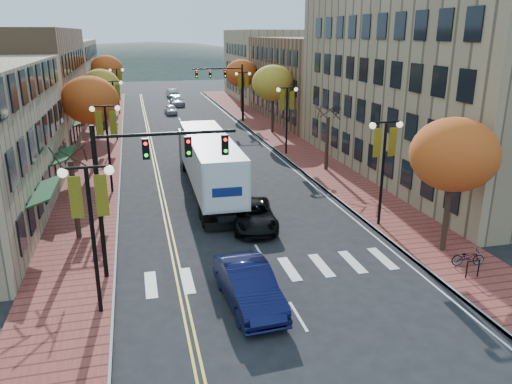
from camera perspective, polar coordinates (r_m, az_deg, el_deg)
ground at (r=21.84m, az=3.15°, el=-11.32°), size 200.00×200.00×0.00m
sidewalk_left at (r=51.91m, az=-17.24°, el=5.27°), size 4.00×85.00×0.15m
sidewalk_right at (r=53.84m, az=2.31°, el=6.48°), size 4.00×85.00×0.15m
building_left_mid at (r=55.62m, az=-25.97°, el=10.76°), size 12.00×24.00×11.00m
building_left_far at (r=80.24m, az=-22.42°, el=12.29°), size 12.00×26.00×9.50m
building_right_near at (r=42.02m, az=21.91°, el=12.30°), size 15.00×28.00×15.00m
building_right_mid at (r=65.14m, az=8.25°, el=12.66°), size 15.00×24.00×10.00m
building_right_far at (r=85.86m, az=2.66°, el=14.35°), size 15.00×20.00×11.00m
tree_left_a at (r=27.72m, az=-19.99°, el=-0.88°), size 0.28×0.28×4.20m
tree_left_b at (r=42.66m, az=-18.44°, el=9.93°), size 4.48×4.48×7.21m
tree_left_c at (r=58.58m, az=-17.35°, el=11.55°), size 4.16×4.16×6.69m
tree_left_d at (r=76.46m, az=-16.72°, el=13.30°), size 4.61×4.61×7.42m
tree_right_a at (r=25.60m, az=21.69°, el=3.98°), size 4.16×4.16×6.69m
tree_right_b at (r=39.97m, az=8.12°, el=5.53°), size 0.28×0.28×4.20m
tree_right_c at (r=54.49m, az=1.94°, el=12.33°), size 4.48×4.48×7.21m
tree_right_d at (r=69.99m, az=-1.70°, el=13.41°), size 4.35×4.35×7.00m
lamp_left_a at (r=19.37m, az=-18.39°, el=-2.20°), size 1.96×0.36×6.05m
lamp_left_b at (r=34.84m, az=-16.67°, el=6.59°), size 1.96×0.36×6.05m
lamp_left_c at (r=52.63m, az=-15.94°, el=10.22°), size 1.96×0.36×6.05m
lamp_left_d at (r=70.53m, az=-15.57°, el=12.01°), size 1.96×0.36×6.05m
lamp_right_a at (r=28.29m, az=14.42°, el=4.31°), size 1.96×0.36×6.05m
lamp_right_b at (r=44.68m, az=3.55°, el=9.62°), size 1.96×0.36×6.05m
lamp_right_c at (r=61.97m, az=-1.48°, el=11.92°), size 1.96×0.36×6.05m
traffic_mast_near at (r=21.97m, az=-12.79°, el=2.33°), size 6.10×0.35×7.00m
traffic_mast_far at (r=61.51m, az=-3.37°, el=12.44°), size 6.10×0.34×7.00m
semi_truck at (r=34.40m, az=-5.61°, el=3.86°), size 2.84×16.38×4.09m
navy_sedan at (r=20.49m, az=-0.84°, el=-10.66°), size 2.16×5.29×1.71m
black_suv at (r=28.37m, az=-0.33°, el=-2.62°), size 2.97×5.42×1.44m
car_far_white at (r=69.54m, az=-9.72°, el=9.28°), size 1.66×3.79×1.27m
car_far_silver at (r=77.71m, az=-9.00°, el=10.23°), size 2.08×4.84×1.39m
car_far_oncoming at (r=88.38m, az=-9.57°, el=11.13°), size 2.03×4.62×1.48m
bicycle at (r=25.59m, az=23.06°, el=-6.87°), size 1.62×0.82×0.81m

